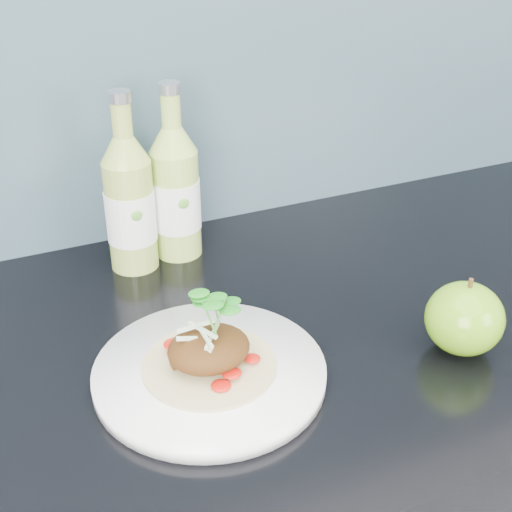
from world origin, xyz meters
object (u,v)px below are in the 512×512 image
(dinner_plate, at_px, (210,373))
(cider_bottle_left, at_px, (130,204))
(green_apple, at_px, (465,318))
(cider_bottle_right, at_px, (176,192))

(dinner_plate, height_order, cider_bottle_left, cider_bottle_left)
(green_apple, distance_m, cider_bottle_left, 0.44)
(dinner_plate, relative_size, cider_bottle_left, 1.23)
(dinner_plate, bearing_deg, cider_bottle_right, 77.99)
(dinner_plate, bearing_deg, cider_bottle_left, 91.47)
(green_apple, distance_m, cider_bottle_right, 0.41)
(green_apple, bearing_deg, cider_bottle_right, 122.58)
(cider_bottle_right, bearing_deg, dinner_plate, -102.30)
(green_apple, xyz_separation_m, cider_bottle_left, (-0.28, 0.33, 0.05))
(green_apple, relative_size, cider_bottle_left, 0.46)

